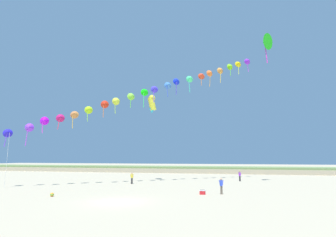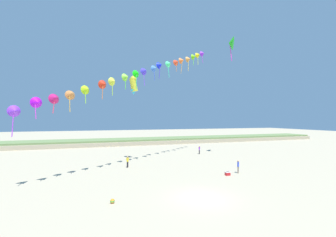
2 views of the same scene
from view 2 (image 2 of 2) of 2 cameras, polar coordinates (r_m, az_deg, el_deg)
ground_plane at (r=20.36m, az=8.57°, el=-19.40°), size 240.00×240.00×0.00m
dune_ridge at (r=61.35m, az=-10.44°, el=-5.76°), size 120.00×9.60×1.41m
person_near_left at (r=43.77m, az=7.96°, el=-7.78°), size 0.49×0.36×1.55m
person_near_right at (r=29.67m, az=17.38°, el=-11.37°), size 0.48×0.43×1.62m
person_mid_center at (r=32.05m, az=-10.23°, el=-10.57°), size 0.51×0.36×1.58m
kite_banner_string at (r=33.70m, az=-6.98°, el=11.49°), size 31.87×19.97×20.88m
large_kite_low_lead at (r=44.17m, az=15.69°, el=17.93°), size 2.36×2.55×4.50m
large_kite_mid_trail at (r=36.31m, az=-8.74°, el=8.57°), size 1.55×1.19×2.99m
beach_cooler at (r=28.39m, az=14.90°, el=-13.38°), size 0.58×0.41×0.46m
beach_ball at (r=19.55m, az=-13.95°, el=-19.67°), size 0.36×0.36×0.36m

